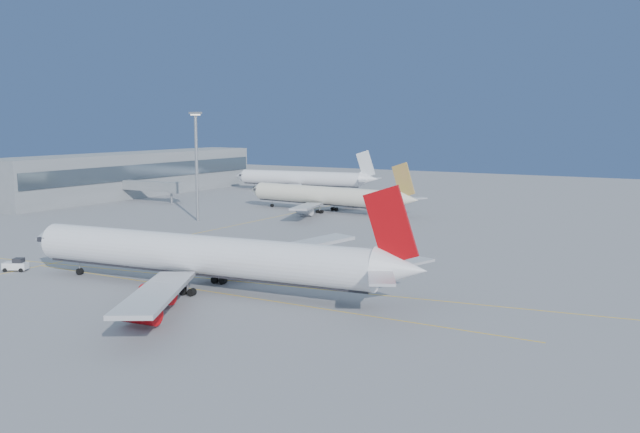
# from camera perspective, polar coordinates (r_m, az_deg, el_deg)

# --- Properties ---
(ground) EXTENTS (500.00, 500.00, 0.00)m
(ground) POSITION_cam_1_polar(r_m,az_deg,el_deg) (122.32, -4.36, -4.71)
(ground) COLOR slate
(ground) RESTS_ON ground
(terminal) EXTENTS (18.40, 110.00, 15.00)m
(terminal) POSITION_cam_1_polar(r_m,az_deg,el_deg) (259.62, -14.66, 3.31)
(terminal) COLOR gray
(terminal) RESTS_ON ground
(jet_bridge) EXTENTS (23.60, 3.60, 6.90)m
(jet_bridge) POSITION_cam_1_polar(r_m,az_deg,el_deg) (235.34, -13.11, 2.36)
(jet_bridge) COLOR gray
(jet_bridge) RESTS_ON ground
(taxiway_lines) EXTENTS (118.86, 140.00, 0.02)m
(taxiway_lines) POSITION_cam_1_polar(r_m,az_deg,el_deg) (135.89, -7.95, -3.50)
(taxiway_lines) COLOR #EEB60D
(taxiway_lines) RESTS_ON ground
(airliner_virgin) EXTENTS (71.49, 63.93, 17.63)m
(airliner_virgin) POSITION_cam_1_polar(r_m,az_deg,el_deg) (112.03, -9.11, -3.16)
(airliner_virgin) COLOR white
(airliner_virgin) RESTS_ON ground
(airliner_etihad) EXTENTS (58.52, 53.84, 15.27)m
(airliner_etihad) POSITION_cam_1_polar(r_m,az_deg,el_deg) (204.86, 0.66, 1.65)
(airliner_etihad) COLOR beige
(airliner_etihad) RESTS_ON ground
(airliner_third) EXTENTS (58.49, 53.52, 15.70)m
(airliner_third) POSITION_cam_1_polar(r_m,az_deg,el_deg) (265.88, -1.30, 3.06)
(airliner_third) COLOR white
(airliner_third) RESTS_ON ground
(pushback_tug) EXTENTS (4.53, 3.87, 2.28)m
(pushback_tug) POSITION_cam_1_polar(r_m,az_deg,el_deg) (136.12, -23.14, -3.59)
(pushback_tug) COLOR white
(pushback_tug) RESTS_ON ground
(light_mast) EXTENTS (2.46, 2.46, 28.41)m
(light_mast) POSITION_cam_1_polar(r_m,az_deg,el_deg) (188.61, -9.86, 4.71)
(light_mast) COLOR gray
(light_mast) RESTS_ON ground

